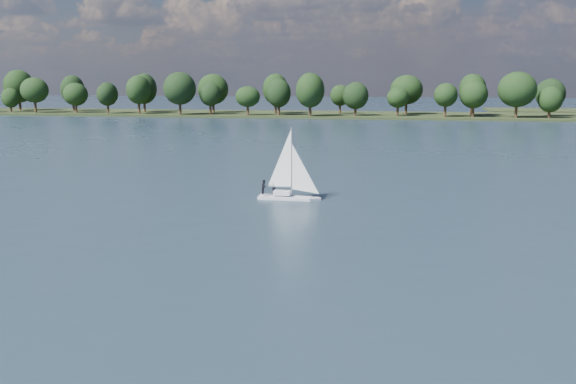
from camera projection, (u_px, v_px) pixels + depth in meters
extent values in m
plane|color=#233342|center=(314.00, 149.00, 122.54)|extent=(700.00, 700.00, 0.00)
cube|color=black|center=(358.00, 116.00, 230.99)|extent=(660.00, 40.00, 1.50)
cube|color=silver|center=(286.00, 199.00, 71.88)|extent=(6.41, 1.81, 0.75)
cube|color=silver|center=(286.00, 193.00, 71.75)|extent=(1.89, 1.14, 0.47)
cylinder|color=#B1B1B8|center=(286.00, 161.00, 71.13)|extent=(0.11, 0.11, 7.54)
imported|color=black|center=(274.00, 186.00, 72.32)|extent=(0.53, 0.67, 1.63)
imported|color=black|center=(264.00, 187.00, 71.97)|extent=(0.65, 0.82, 1.63)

